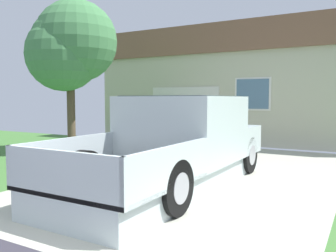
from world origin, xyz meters
The scene contains 6 objects.
pickup_truck centered at (-0.21, 3.53, 0.76)m, with size 2.12×5.31×1.69m.
person_with_hat centered at (-1.72, 4.44, 0.96)m, with size 0.47×0.44×1.70m.
handbag centered at (-1.70, 4.20, 0.13)m, with size 0.36×0.15×0.42m.
house_with_garage centered at (-1.43, 12.30, 2.19)m, with size 11.39×6.15×4.31m.
front_yard_tree centered at (-5.07, 5.51, 3.22)m, with size 2.62×2.69×4.65m.
wheeled_trash_bin centered at (-3.27, 8.47, 0.56)m, with size 0.60×0.72×1.04m.
Camera 1 is at (2.96, -2.53, 1.63)m, focal length 37.84 mm.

